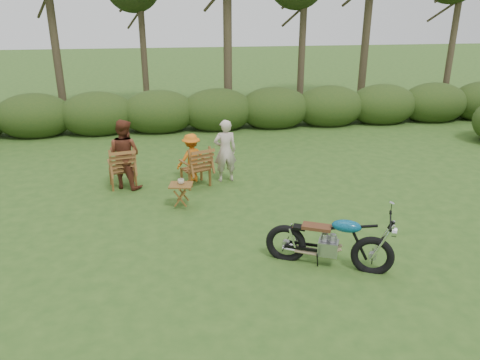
{
  "coord_description": "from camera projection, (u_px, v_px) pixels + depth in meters",
  "views": [
    {
      "loc": [
        -1.62,
        -6.8,
        4.14
      ],
      "look_at": [
        -0.35,
        1.56,
        0.9
      ],
      "focal_mm": 35.0,
      "sensor_mm": 36.0,
      "label": 1
    }
  ],
  "objects": [
    {
      "name": "adult_a",
      "position": [
        226.0,
        181.0,
        11.53
      ],
      "size": [
        0.59,
        0.42,
        1.53
      ],
      "primitive_type": "imported",
      "rotation": [
        0.0,
        0.0,
        3.23
      ],
      "color": "#C2B0A0",
      "rests_on": "ground"
    },
    {
      "name": "child",
      "position": [
        192.0,
        181.0,
        11.49
      ],
      "size": [
        0.89,
        0.76,
        1.2
      ],
      "primitive_type": "imported",
      "rotation": [
        0.0,
        0.0,
        3.64
      ],
      "color": "#CA6213",
      "rests_on": "ground"
    },
    {
      "name": "adult_b",
      "position": [
        127.0,
        187.0,
        11.14
      ],
      "size": [
        1.0,
        0.94,
        1.64
      ],
      "primitive_type": "imported",
      "rotation": [
        0.0,
        0.0,
        2.61
      ],
      "color": "brown",
      "rests_on": "ground"
    },
    {
      "name": "tree_line",
      "position": [
        228.0,
        12.0,
        15.68
      ],
      "size": [
        22.52,
        11.62,
        8.14
      ],
      "color": "#372C1E",
      "rests_on": "ground"
    },
    {
      "name": "ground",
      "position": [
        274.0,
        260.0,
        7.98
      ],
      "size": [
        80.0,
        80.0,
        0.0
      ],
      "primitive_type": "plane",
      "color": "#284A18",
      "rests_on": "ground"
    },
    {
      "name": "lawn_chair_left",
      "position": [
        124.0,
        186.0,
        11.18
      ],
      "size": [
        0.8,
        0.8,
        0.99
      ],
      "primitive_type": null,
      "rotation": [
        0.0,
        0.0,
        3.34
      ],
      "color": "brown",
      "rests_on": "ground"
    },
    {
      "name": "cup",
      "position": [
        181.0,
        181.0,
        9.9
      ],
      "size": [
        0.16,
        0.16,
        0.11
      ],
      "primitive_type": "imported",
      "rotation": [
        0.0,
        0.0,
        -0.19
      ],
      "color": "beige",
      "rests_on": "side_table"
    },
    {
      "name": "lawn_chair_right",
      "position": [
        196.0,
        185.0,
        11.25
      ],
      "size": [
        0.88,
        0.88,
        0.98
      ],
      "primitive_type": null,
      "rotation": [
        0.0,
        0.0,
        3.54
      ],
      "color": "brown",
      "rests_on": "ground"
    },
    {
      "name": "motorcycle",
      "position": [
        327.0,
        265.0,
        7.85
      ],
      "size": [
        2.13,
        1.55,
        1.14
      ],
      "primitive_type": null,
      "rotation": [
        0.0,
        0.0,
        -0.45
      ],
      "color": "#0D7FB4",
      "rests_on": "ground"
    },
    {
      "name": "side_table",
      "position": [
        181.0,
        196.0,
        9.98
      ],
      "size": [
        0.57,
        0.51,
        0.51
      ],
      "primitive_type": null,
      "rotation": [
        0.0,
        0.0,
        -0.19
      ],
      "color": "brown",
      "rests_on": "ground"
    }
  ]
}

